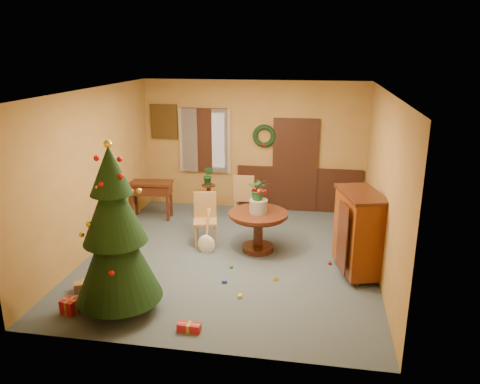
% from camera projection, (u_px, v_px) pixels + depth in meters
% --- Properties ---
extents(room_envelope, '(5.50, 5.50, 5.50)m').
position_uv_depth(room_envelope, '(262.00, 161.00, 10.52)').
color(room_envelope, '#36434E').
rests_on(room_envelope, ground).
extents(dining_table, '(1.08, 1.08, 0.74)m').
position_uv_depth(dining_table, '(258.00, 224.00, 8.44)').
color(dining_table, black).
rests_on(dining_table, floor).
extents(urn, '(0.33, 0.33, 0.24)m').
position_uv_depth(urn, '(258.00, 206.00, 8.34)').
color(urn, slate).
rests_on(urn, dining_table).
extents(centerpiece_plant, '(0.37, 0.32, 0.41)m').
position_uv_depth(centerpiece_plant, '(259.00, 189.00, 8.24)').
color(centerpiece_plant, '#1E4C23').
rests_on(centerpiece_plant, urn).
extents(chair_near, '(0.51, 0.51, 0.98)m').
position_uv_depth(chair_near, '(205.00, 217.00, 8.78)').
color(chair_near, olive).
rests_on(chair_near, floor).
extents(chair_far, '(0.46, 0.46, 1.01)m').
position_uv_depth(chair_far, '(244.00, 195.00, 10.00)').
color(chair_far, olive).
rests_on(chair_far, floor).
extents(guitar, '(0.40, 0.54, 0.74)m').
position_uv_depth(guitar, '(206.00, 233.00, 8.40)').
color(guitar, beige).
rests_on(guitar, floor).
extents(plant_stand, '(0.29, 0.29, 0.75)m').
position_uv_depth(plant_stand, '(209.00, 197.00, 10.11)').
color(plant_stand, black).
rests_on(plant_stand, floor).
extents(stand_plant, '(0.27, 0.25, 0.40)m').
position_uv_depth(stand_plant, '(208.00, 176.00, 9.97)').
color(stand_plant, '#19471E').
rests_on(stand_plant, plant_stand).
extents(christmas_tree, '(1.19, 1.19, 2.45)m').
position_uv_depth(christmas_tree, '(115.00, 234.00, 6.30)').
color(christmas_tree, '#382111').
rests_on(christmas_tree, floor).
extents(writing_desk, '(0.96, 0.53, 0.82)m').
position_uv_depth(writing_desk, '(151.00, 191.00, 10.05)').
color(writing_desk, black).
rests_on(writing_desk, floor).
extents(sideboard, '(0.84, 1.20, 1.40)m').
position_uv_depth(sideboard, '(359.00, 231.00, 7.51)').
color(sideboard, '#4E1C08').
rests_on(sideboard, floor).
extents(gift_a, '(0.40, 0.38, 0.17)m').
position_uv_depth(gift_a, '(111.00, 276.00, 7.44)').
color(gift_a, brown).
rests_on(gift_a, floor).
extents(gift_b, '(0.25, 0.25, 0.21)m').
position_uv_depth(gift_b, '(70.00, 306.00, 6.54)').
color(gift_b, '#AA1620').
rests_on(gift_b, floor).
extents(gift_c, '(0.34, 0.30, 0.15)m').
position_uv_depth(gift_c, '(84.00, 286.00, 7.14)').
color(gift_c, brown).
rests_on(gift_c, floor).
extents(gift_d, '(0.31, 0.14, 0.11)m').
position_uv_depth(gift_d, '(189.00, 327.00, 6.14)').
color(gift_d, '#AA1620').
rests_on(gift_d, floor).
extents(toy_a, '(0.09, 0.06, 0.05)m').
position_uv_depth(toy_a, '(225.00, 282.00, 7.39)').
color(toy_a, '#293EB3').
rests_on(toy_a, floor).
extents(toy_b, '(0.06, 0.06, 0.06)m').
position_uv_depth(toy_b, '(231.00, 267.00, 7.89)').
color(toy_b, green).
rests_on(toy_b, floor).
extents(toy_c, '(0.06, 0.09, 0.05)m').
position_uv_depth(toy_c, '(240.00, 296.00, 6.96)').
color(toy_c, gold).
rests_on(toy_c, floor).
extents(toy_d, '(0.06, 0.06, 0.06)m').
position_uv_depth(toy_d, '(330.00, 263.00, 8.02)').
color(toy_d, red).
rests_on(toy_d, floor).
extents(toy_e, '(0.09, 0.07, 0.05)m').
position_uv_depth(toy_e, '(276.00, 279.00, 7.48)').
color(toy_e, yellow).
rests_on(toy_e, floor).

